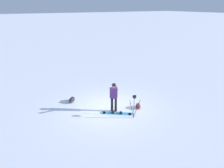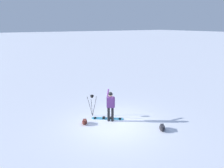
{
  "view_description": "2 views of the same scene",
  "coord_description": "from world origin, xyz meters",
  "px_view_note": "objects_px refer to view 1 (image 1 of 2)",
  "views": [
    {
      "loc": [
        -9.28,
        5.2,
        5.72
      ],
      "look_at": [
        -1.0,
        0.45,
        1.97
      ],
      "focal_mm": 32.44,
      "sensor_mm": 36.0,
      "label": 1
    },
    {
      "loc": [
        8.85,
        -5.64,
        5.27
      ],
      "look_at": [
        -1.0,
        0.45,
        1.96
      ],
      "focal_mm": 33.6,
      "sensor_mm": 36.0,
      "label": 2
    }
  ],
  "objects_px": {
    "snowboarder": "(114,94)",
    "camera_tripod": "(134,102)",
    "gear_bag_large": "(138,106)",
    "gear_bag_small": "(72,100)",
    "snowboard": "(117,113)"
  },
  "relations": [
    {
      "from": "snowboarder",
      "to": "gear_bag_large",
      "type": "relative_size",
      "value": 2.92
    },
    {
      "from": "camera_tripod",
      "to": "gear_bag_small",
      "type": "xyz_separation_m",
      "value": [
        3.49,
        2.27,
        -0.79
      ]
    },
    {
      "from": "camera_tripod",
      "to": "gear_bag_small",
      "type": "height_order",
      "value": "camera_tripod"
    },
    {
      "from": "gear_bag_small",
      "to": "camera_tripod",
      "type": "bearing_deg",
      "value": -146.96
    },
    {
      "from": "snowboarder",
      "to": "snowboard",
      "type": "xyz_separation_m",
      "value": [
        -0.33,
        -0.0,
        -1.03
      ]
    },
    {
      "from": "snowboarder",
      "to": "snowboard",
      "type": "distance_m",
      "value": 1.09
    },
    {
      "from": "snowboarder",
      "to": "camera_tripod",
      "type": "distance_m",
      "value": 1.3
    },
    {
      "from": "snowboard",
      "to": "snowboarder",
      "type": "bearing_deg",
      "value": 0.85
    },
    {
      "from": "snowboarder",
      "to": "camera_tripod",
      "type": "relative_size",
      "value": 1.33
    },
    {
      "from": "camera_tripod",
      "to": "snowboard",
      "type": "bearing_deg",
      "value": 34.24
    },
    {
      "from": "gear_bag_large",
      "to": "snowboarder",
      "type": "bearing_deg",
      "value": 73.76
    },
    {
      "from": "snowboarder",
      "to": "gear_bag_small",
      "type": "height_order",
      "value": "snowboarder"
    },
    {
      "from": "gear_bag_small",
      "to": "snowboarder",
      "type": "bearing_deg",
      "value": -143.83
    },
    {
      "from": "gear_bag_small",
      "to": "gear_bag_large",
      "type": "bearing_deg",
      "value": -131.33
    },
    {
      "from": "snowboarder",
      "to": "gear_bag_large",
      "type": "xyz_separation_m",
      "value": [
        -0.41,
        -1.41,
        -0.92
      ]
    }
  ]
}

